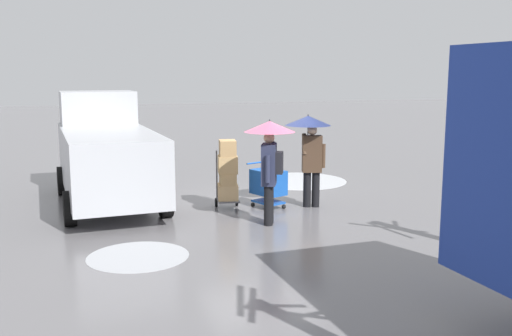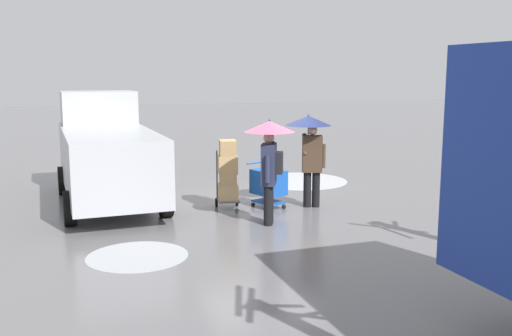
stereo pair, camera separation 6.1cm
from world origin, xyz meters
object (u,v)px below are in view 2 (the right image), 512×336
(shopping_cart_vendor, at_px, (268,183))
(pedestrian_pink_side, at_px, (310,139))
(pedestrian_black_side, at_px, (270,148))
(cargo_van_parked_right, at_px, (107,154))
(hand_dolly_boxes, at_px, (228,173))

(shopping_cart_vendor, relative_size, pedestrian_pink_side, 0.49)
(pedestrian_pink_side, relative_size, pedestrian_black_side, 1.00)
(shopping_cart_vendor, distance_m, pedestrian_black_side, 1.71)
(cargo_van_parked_right, height_order, shopping_cart_vendor, cargo_van_parked_right)
(cargo_van_parked_right, bearing_deg, shopping_cart_vendor, 153.20)
(hand_dolly_boxes, xyz_separation_m, pedestrian_pink_side, (-1.84, 0.37, 0.74))
(pedestrian_pink_side, height_order, pedestrian_black_side, same)
(cargo_van_parked_right, relative_size, shopping_cart_vendor, 5.18)
(pedestrian_black_side, bearing_deg, pedestrian_pink_side, -141.07)
(cargo_van_parked_right, distance_m, pedestrian_black_side, 4.28)
(hand_dolly_boxes, relative_size, pedestrian_pink_side, 0.74)
(cargo_van_parked_right, height_order, hand_dolly_boxes, cargo_van_parked_right)
(cargo_van_parked_right, height_order, pedestrian_black_side, cargo_van_parked_right)
(cargo_van_parked_right, relative_size, pedestrian_black_side, 2.52)
(shopping_cart_vendor, xyz_separation_m, pedestrian_pink_side, (-0.93, 0.20, 1.02))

